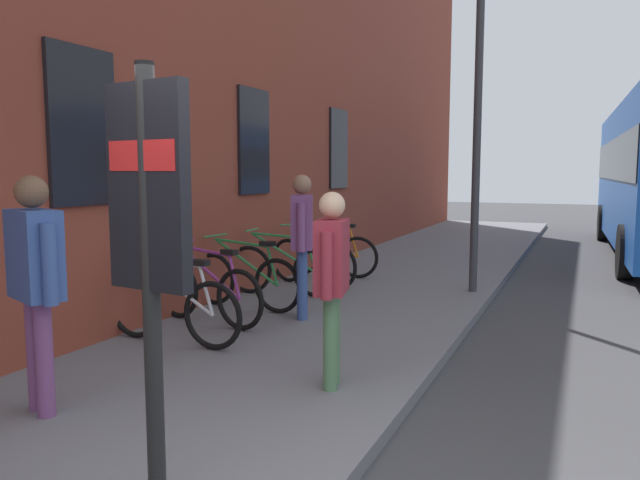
{
  "coord_description": "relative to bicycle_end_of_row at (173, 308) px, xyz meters",
  "views": [
    {
      "loc": [
        -2.85,
        -1.25,
        1.96
      ],
      "look_at": [
        2.99,
        1.28,
        1.24
      ],
      "focal_mm": 34.6,
      "sensor_mm": 36.0,
      "label": 1
    }
  ],
  "objects": [
    {
      "name": "bicycle_end_of_row",
      "position": [
        0.0,
        0.0,
        0.0
      ],
      "size": [
        0.48,
        1.77,
        0.97
      ],
      "color": "black",
      "rests_on": "sidewalk_pavement"
    },
    {
      "name": "bicycle_far_end",
      "position": [
        1.75,
        0.14,
        0.0
      ],
      "size": [
        0.48,
        1.77,
        0.97
      ],
      "color": "black",
      "rests_on": "sidewalk_pavement"
    },
    {
      "name": "bicycle_beside_lamp",
      "position": [
        2.76,
        0.09,
        0.0
      ],
      "size": [
        0.48,
        1.76,
        0.97
      ],
      "color": "black",
      "rests_on": "sidewalk_pavement"
    },
    {
      "name": "transit_info_sign",
      "position": [
        -2.62,
        -1.85,
        1.21
      ],
      "size": [
        0.17,
        0.56,
        2.4
      ],
      "color": "black",
      "rests_on": "sidewalk_pavement"
    },
    {
      "name": "sidewalk_pavement",
      "position": [
        5.59,
        -0.99,
        -0.45
      ],
      "size": [
        24.0,
        3.5,
        0.12
      ],
      "primitive_type": "cube",
      "color": "slate",
      "rests_on": "ground"
    },
    {
      "name": "pedestrian_by_facade",
      "position": [
        1.6,
        -0.77,
        0.7
      ],
      "size": [
        0.63,
        0.44,
        1.79
      ],
      "color": "#334C8C",
      "rests_on": "sidewalk_pavement"
    },
    {
      "name": "bicycle_nearest_sign",
      "position": [
        4.53,
        0.08,
        0.0
      ],
      "size": [
        0.48,
        1.77,
        0.97
      ],
      "color": "black",
      "rests_on": "sidewalk_pavement"
    },
    {
      "name": "ground",
      "position": [
        3.59,
        -3.74,
        -0.51
      ],
      "size": [
        60.0,
        60.0,
        0.0
      ],
      "primitive_type": "plane",
      "color": "#38383A"
    },
    {
      "name": "bicycle_by_door",
      "position": [
        3.65,
        0.0,
        0.0
      ],
      "size": [
        0.65,
        1.72,
        0.97
      ],
      "color": "black",
      "rests_on": "sidewalk_pavement"
    },
    {
      "name": "pedestrian_near_bus",
      "position": [
        -1.95,
        -0.24,
        0.71
      ],
      "size": [
        0.44,
        0.64,
        1.8
      ],
      "color": "#723F72",
      "rests_on": "sidewalk_pavement"
    },
    {
      "name": "bicycle_mid_rack",
      "position": [
        0.88,
        0.14,
        0.0
      ],
      "size": [
        0.55,
        1.74,
        0.97
      ],
      "color": "black",
      "rests_on": "sidewalk_pavement"
    },
    {
      "name": "station_facade",
      "position": [
        6.58,
        1.06,
        4.17
      ],
      "size": [
        22.0,
        0.65,
        9.36
      ],
      "color": "brown",
      "rests_on": "ground"
    },
    {
      "name": "street_lamp",
      "position": [
        4.19,
        -2.44,
        2.8
      ],
      "size": [
        0.28,
        0.28,
        5.42
      ],
      "color": "#333338",
      "rests_on": "sidewalk_pavement"
    },
    {
      "name": "pedestrian_crossing_street",
      "position": [
        -0.54,
        -2.05,
        0.63
      ],
      "size": [
        0.62,
        0.34,
        1.66
      ],
      "color": "#4C724C",
      "rests_on": "sidewalk_pavement"
    }
  ]
}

